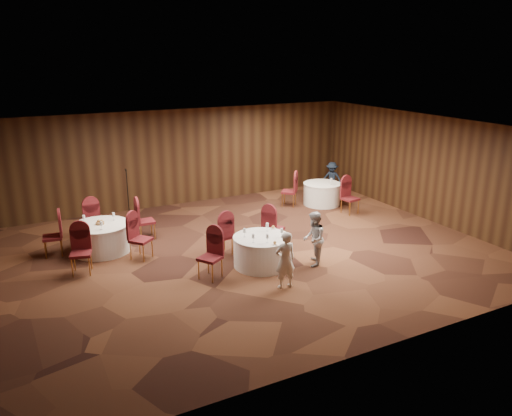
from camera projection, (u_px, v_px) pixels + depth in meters
name	position (u px, v px, depth m)	size (l,w,h in m)	color
ground	(253.00, 251.00, 13.01)	(12.00, 12.00, 0.00)	black
room_shell	(253.00, 178.00, 12.43)	(12.00, 12.00, 12.00)	silver
table_main	(262.00, 251.00, 12.05)	(1.39, 1.39, 0.74)	white
table_left	(101.00, 238.00, 12.92)	(1.48, 1.48, 0.74)	white
table_right	(322.00, 194.00, 16.93)	(1.27, 1.27, 0.74)	white
chairs_main	(237.00, 240.00, 12.41)	(2.96, 1.83, 1.00)	#430D19
chairs_left	(103.00, 233.00, 12.87)	(2.99, 3.01, 1.00)	#430D19
chairs_right	(319.00, 195.00, 16.34)	(1.97, 2.29, 1.00)	#430D19
tabletop_main	(270.00, 233.00, 11.87)	(1.02, 1.11, 0.22)	silver
tabletop_left	(100.00, 221.00, 12.79)	(0.81, 0.79, 0.22)	silver
tabletop_right	(331.00, 180.00, 16.61)	(0.08, 0.08, 0.22)	silver
mic_stand	(129.00, 205.00, 15.44)	(0.24, 0.24, 1.58)	black
woman_a	(285.00, 260.00, 10.83)	(0.47, 0.31, 1.30)	silver
woman_b	(314.00, 239.00, 12.00)	(0.65, 0.51, 1.34)	#AAAAAF
man_c	(332.00, 178.00, 18.04)	(0.78, 0.45, 1.20)	black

